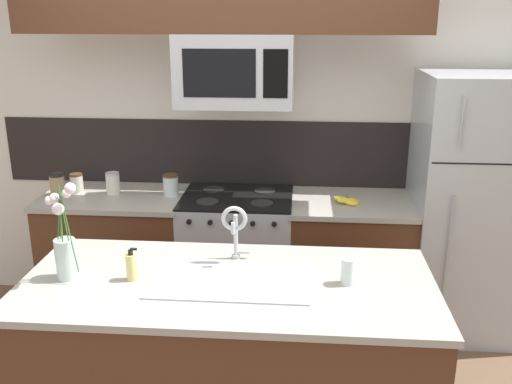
{
  "coord_description": "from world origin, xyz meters",
  "views": [
    {
      "loc": [
        0.43,
        -2.8,
        2.14
      ],
      "look_at": [
        0.18,
        0.27,
        1.16
      ],
      "focal_mm": 40.0,
      "sensor_mm": 36.0,
      "label": 1
    }
  ],
  "objects": [
    {
      "name": "rear_partition",
      "position": [
        0.3,
        1.28,
        1.3
      ],
      "size": [
        5.2,
        0.1,
        2.6
      ],
      "primitive_type": "cube",
      "color": "silver",
      "rests_on": "ground"
    },
    {
      "name": "splash_band",
      "position": [
        0.0,
        1.22,
        1.15
      ],
      "size": [
        3.52,
        0.01,
        0.48
      ],
      "primitive_type": "cube",
      "color": "black",
      "rests_on": "rear_partition"
    },
    {
      "name": "back_counter_left",
      "position": [
        -0.87,
        0.9,
        0.46
      ],
      "size": [
        1.0,
        0.65,
        0.91
      ],
      "color": "#4C2B19",
      "rests_on": "ground"
    },
    {
      "name": "back_counter_right",
      "position": [
        0.79,
        0.9,
        0.46
      ],
      "size": [
        0.85,
        0.65,
        0.91
      ],
      "color": "#4C2B19",
      "rests_on": "ground"
    },
    {
      "name": "stove_range",
      "position": [
        0.0,
        0.9,
        0.46
      ],
      "size": [
        0.76,
        0.64,
        0.93
      ],
      "color": "#A8AAAF",
      "rests_on": "ground"
    },
    {
      "name": "microwave",
      "position": [
        0.0,
        0.88,
        1.78
      ],
      "size": [
        0.74,
        0.4,
        0.45
      ],
      "color": "#A8AAAF"
    },
    {
      "name": "refrigerator",
      "position": [
        1.6,
        0.92,
        0.89
      ],
      "size": [
        0.81,
        0.74,
        1.77
      ],
      "color": "#A8AAAF",
      "rests_on": "ground"
    },
    {
      "name": "storage_jar_tall",
      "position": [
        -1.25,
        0.87,
        0.99
      ],
      "size": [
        0.1,
        0.1,
        0.15
      ],
      "color": "#997F5B",
      "rests_on": "back_counter_left"
    },
    {
      "name": "storage_jar_medium",
      "position": [
        -1.14,
        0.94,
        0.98
      ],
      "size": [
        0.09,
        0.09,
        0.14
      ],
      "color": "silver",
      "rests_on": "back_counter_left"
    },
    {
      "name": "storage_jar_short",
      "position": [
        -0.88,
        0.94,
        0.99
      ],
      "size": [
        0.1,
        0.1,
        0.15
      ],
      "color": "silver",
      "rests_on": "back_counter_left"
    },
    {
      "name": "storage_jar_squat",
      "position": [
        -0.46,
        0.92,
        0.99
      ],
      "size": [
        0.11,
        0.11,
        0.15
      ],
      "color": "silver",
      "rests_on": "back_counter_left"
    },
    {
      "name": "banana_bunch",
      "position": [
        0.75,
        0.84,
        0.93
      ],
      "size": [
        0.19,
        0.15,
        0.08
      ],
      "color": "yellow",
      "rests_on": "back_counter_right"
    },
    {
      "name": "island_counter",
      "position": [
        0.1,
        -0.35,
        0.46
      ],
      "size": [
        1.98,
        0.9,
        0.91
      ],
      "color": "#4C2B19",
      "rests_on": "ground"
    },
    {
      "name": "kitchen_sink",
      "position": [
        0.11,
        -0.35,
        0.84
      ],
      "size": [
        0.76,
        0.44,
        0.16
      ],
      "color": "#ADAFB5",
      "rests_on": "island_counter"
    },
    {
      "name": "sink_faucet",
      "position": [
        0.11,
        -0.13,
        1.11
      ],
      "size": [
        0.14,
        0.14,
        0.31
      ],
      "color": "#B7BABF",
      "rests_on": "island_counter"
    },
    {
      "name": "dish_soap_bottle",
      "position": [
        -0.36,
        -0.38,
        0.98
      ],
      "size": [
        0.06,
        0.05,
        0.16
      ],
      "color": "#DBCC75",
      "rests_on": "island_counter"
    },
    {
      "name": "drinking_glass",
      "position": [
        0.67,
        -0.34,
        0.97
      ],
      "size": [
        0.07,
        0.07,
        0.13
      ],
      "color": "silver",
      "rests_on": "island_counter"
    },
    {
      "name": "flower_vase",
      "position": [
        -0.67,
        -0.39,
        1.06
      ],
      "size": [
        0.18,
        0.14,
        0.5
      ],
      "color": "silver",
      "rests_on": "island_counter"
    }
  ]
}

